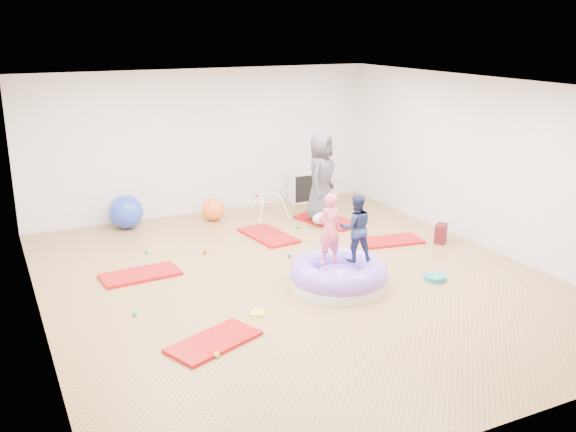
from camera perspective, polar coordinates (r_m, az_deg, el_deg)
name	(u,v)px	position (r m, az deg, el deg)	size (l,w,h in m)	color
room	(297,187)	(8.99, 0.84, 2.56)	(7.01, 8.01, 2.81)	#9D7F52
gym_mat_front_left	(214,342)	(7.71, -6.61, -11.05)	(1.10, 0.55, 0.05)	#BB0004
gym_mat_mid_left	(140,275)	(9.82, -13.00, -5.10)	(1.14, 0.57, 0.05)	#BB0004
gym_mat_center_back	(268,235)	(11.30, -1.77, -1.73)	(1.20, 0.60, 0.05)	#BB0004
gym_mat_right	(391,241)	(11.17, 9.12, -2.19)	(1.06, 0.53, 0.04)	#BB0004
gym_mat_rear_right	(327,221)	(12.16, 3.53, -0.41)	(1.24, 0.62, 0.05)	#BB0004
inflatable_cushion	(339,275)	(9.17, 4.52, -5.27)	(1.41, 1.41, 0.44)	silver
child_pink	(329,225)	(8.90, 3.67, -0.85)	(0.37, 0.25, 1.02)	#F35B6C
child_navy	(356,225)	(9.05, 6.07, -0.76)	(0.48, 0.37, 0.98)	#1E294D
adult_caregiver	(321,177)	(11.94, 2.94, 3.50)	(0.80, 0.52, 1.65)	#3F3E45
infant	(323,218)	(11.80, 3.15, -0.22)	(0.39, 0.40, 0.23)	silver
ball_pit_balls	(220,273)	(9.66, -6.10, -5.05)	(3.60, 3.90, 0.07)	#2840B9
exercise_ball_blue	(126,212)	(12.05, -14.19, 0.35)	(0.62, 0.62, 0.62)	#2840B9
exercise_ball_orange	(213,209)	(12.26, -6.68, 0.59)	(0.44, 0.44, 0.44)	orange
infant_play_gym	(268,202)	(12.26, -1.75, 1.28)	(0.66, 0.63, 0.51)	silver
cube_shelf	(304,187)	(13.45, 1.43, 2.59)	(0.64, 0.32, 0.64)	silver
balance_disc	(435,277)	(9.67, 12.94, -5.34)	(0.33, 0.33, 0.07)	teal
backpack	(441,234)	(11.27, 13.43, -1.53)	(0.28, 0.17, 0.32)	maroon
yellow_toy	(258,313)	(8.38, -2.67, -8.62)	(0.21, 0.21, 0.03)	#FFF331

